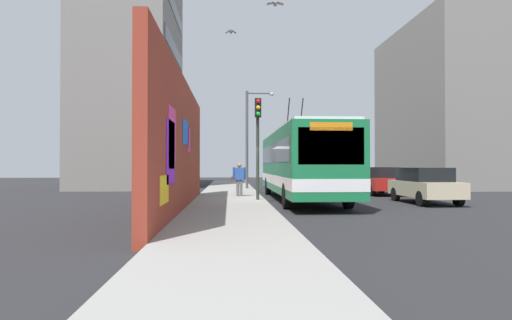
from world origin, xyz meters
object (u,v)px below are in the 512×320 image
city_bus (300,162)px  parked_car_red (377,180)px  parked_car_champagne (424,185)px  street_lamp (250,132)px  traffic_light (258,132)px  pedestrian_midblock (239,177)px

city_bus → parked_car_red: city_bus is taller
parked_car_champagne → parked_car_red: size_ratio=0.86×
parked_car_red → parked_car_champagne: bearing=180.0°
parked_car_champagne → street_lamp: (10.02, 7.23, 3.09)m
traffic_light → city_bus: bearing=-56.2°
parked_car_red → street_lamp: 8.83m
parked_car_champagne → traffic_light: traffic_light is taller
traffic_light → street_lamp: (9.45, -0.12, 0.74)m
parked_car_champagne → street_lamp: 12.74m
city_bus → parked_car_red: 6.64m
parked_car_red → pedestrian_midblock: 8.74m
pedestrian_midblock → city_bus: bearing=-105.4°
parked_car_champagne → parked_car_red: same height
parked_car_champagne → pedestrian_midblock: pedestrian_midblock is taller
city_bus → pedestrian_midblock: 3.13m
parked_car_red → traffic_light: size_ratio=1.04×
parked_car_champagne → pedestrian_midblock: bearing=70.9°
pedestrian_midblock → street_lamp: street_lamp is taller
pedestrian_midblock → street_lamp: (7.21, -0.90, 2.81)m
city_bus → parked_car_champagne: (-2.00, -5.20, -1.03)m
parked_car_red → pedestrian_midblock: bearing=111.5°
traffic_light → pedestrian_midblock: bearing=19.1°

